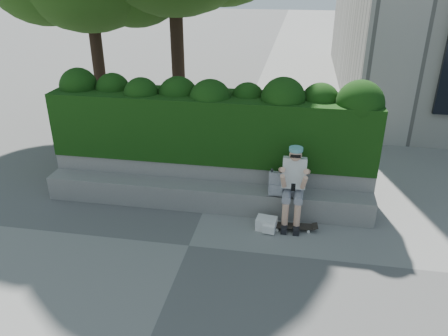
% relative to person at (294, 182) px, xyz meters
% --- Properties ---
extents(ground, '(80.00, 80.00, 0.00)m').
position_rel_person_xyz_m(ground, '(-1.59, -1.07, -0.75)').
color(ground, slate).
rests_on(ground, ground).
extents(bench_ledge, '(6.00, 0.45, 0.45)m').
position_rel_person_xyz_m(bench_ledge, '(-1.59, 0.18, -0.53)').
color(bench_ledge, gray).
rests_on(bench_ledge, ground).
extents(planter_wall, '(6.00, 0.50, 0.75)m').
position_rel_person_xyz_m(planter_wall, '(-1.59, 0.66, -0.38)').
color(planter_wall, gray).
rests_on(planter_wall, ground).
extents(hedge, '(6.00, 1.00, 1.20)m').
position_rel_person_xyz_m(hedge, '(-1.59, 0.88, 0.60)').
color(hedge, black).
rests_on(hedge, planter_wall).
extents(person, '(0.40, 0.76, 1.38)m').
position_rel_person_xyz_m(person, '(0.00, 0.00, 0.00)').
color(person, gray).
rests_on(person, ground).
extents(skateboard, '(0.76, 0.24, 0.08)m').
position_rel_person_xyz_m(skateboard, '(0.04, -0.30, -0.69)').
color(skateboard, black).
rests_on(skateboard, ground).
extents(backpack_plaid, '(0.28, 0.15, 0.41)m').
position_rel_person_xyz_m(backpack_plaid, '(-0.28, 0.08, -0.10)').
color(backpack_plaid, '#A4A5A9').
rests_on(backpack_plaid, bench_ledge).
extents(backpack_ground, '(0.37, 0.28, 0.22)m').
position_rel_person_xyz_m(backpack_ground, '(-0.40, -0.37, -0.64)').
color(backpack_ground, silver).
rests_on(backpack_ground, ground).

